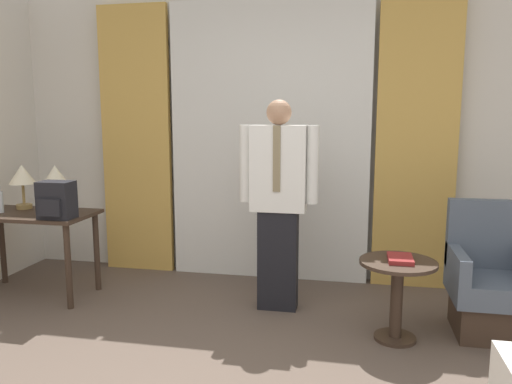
{
  "coord_description": "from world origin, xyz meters",
  "views": [
    {
      "loc": [
        0.8,
        -1.84,
        1.56
      ],
      "look_at": [
        0.06,
        1.83,
        0.97
      ],
      "focal_mm": 35.0,
      "sensor_mm": 36.0,
      "label": 1
    }
  ],
  "objects_px": {
    "side_table": "(397,287)",
    "bottle_near_edge": "(0,201)",
    "table_lamp_left": "(22,177)",
    "armchair": "(488,286)",
    "desk": "(31,226)",
    "person": "(278,198)",
    "table_lamp_right": "(55,178)",
    "backpack": "(56,200)",
    "book": "(400,259)"
  },
  "relations": [
    {
      "from": "table_lamp_right",
      "to": "backpack",
      "type": "height_order",
      "value": "table_lamp_right"
    },
    {
      "from": "desk",
      "to": "backpack",
      "type": "height_order",
      "value": "backpack"
    },
    {
      "from": "desk",
      "to": "table_lamp_right",
      "type": "xyz_separation_m",
      "value": [
        0.16,
        0.15,
        0.4
      ]
    },
    {
      "from": "desk",
      "to": "armchair",
      "type": "xyz_separation_m",
      "value": [
        3.66,
        -0.03,
        -0.27
      ]
    },
    {
      "from": "side_table",
      "to": "bottle_near_edge",
      "type": "bearing_deg",
      "value": 175.85
    },
    {
      "from": "desk",
      "to": "table_lamp_left",
      "type": "distance_m",
      "value": 0.46
    },
    {
      "from": "armchair",
      "to": "book",
      "type": "bearing_deg",
      "value": -158.27
    },
    {
      "from": "backpack",
      "to": "book",
      "type": "distance_m",
      "value": 2.67
    },
    {
      "from": "table_lamp_right",
      "to": "armchair",
      "type": "distance_m",
      "value": 3.57
    },
    {
      "from": "table_lamp_right",
      "to": "person",
      "type": "height_order",
      "value": "person"
    },
    {
      "from": "backpack",
      "to": "book",
      "type": "bearing_deg",
      "value": -2.4
    },
    {
      "from": "desk",
      "to": "side_table",
      "type": "bearing_deg",
      "value": -5.44
    },
    {
      "from": "book",
      "to": "side_table",
      "type": "bearing_deg",
      "value": -162.9
    },
    {
      "from": "bottle_near_edge",
      "to": "backpack",
      "type": "xyz_separation_m",
      "value": [
        0.61,
        -0.12,
        0.05
      ]
    },
    {
      "from": "desk",
      "to": "person",
      "type": "distance_m",
      "value": 2.14
    },
    {
      "from": "desk",
      "to": "person",
      "type": "height_order",
      "value": "person"
    },
    {
      "from": "table_lamp_left",
      "to": "armchair",
      "type": "height_order",
      "value": "table_lamp_left"
    },
    {
      "from": "side_table",
      "to": "book",
      "type": "bearing_deg",
      "value": 17.1
    },
    {
      "from": "desk",
      "to": "side_table",
      "type": "distance_m",
      "value": 3.03
    },
    {
      "from": "bottle_near_edge",
      "to": "book",
      "type": "relative_size",
      "value": 0.96
    },
    {
      "from": "table_lamp_right",
      "to": "bottle_near_edge",
      "type": "xyz_separation_m",
      "value": [
        -0.4,
        -0.2,
        -0.19
      ]
    },
    {
      "from": "book",
      "to": "person",
      "type": "bearing_deg",
      "value": 155.87
    },
    {
      "from": "table_lamp_right",
      "to": "desk",
      "type": "bearing_deg",
      "value": -136.82
    },
    {
      "from": "bottle_near_edge",
      "to": "armchair",
      "type": "bearing_deg",
      "value": 0.32
    },
    {
      "from": "table_lamp_left",
      "to": "side_table",
      "type": "height_order",
      "value": "table_lamp_left"
    },
    {
      "from": "armchair",
      "to": "side_table",
      "type": "xyz_separation_m",
      "value": [
        -0.65,
        -0.26,
        0.04
      ]
    },
    {
      "from": "armchair",
      "to": "book",
      "type": "xyz_separation_m",
      "value": [
        -0.64,
        -0.25,
        0.24
      ]
    },
    {
      "from": "table_lamp_left",
      "to": "bottle_near_edge",
      "type": "relative_size",
      "value": 1.68
    },
    {
      "from": "armchair",
      "to": "backpack",
      "type": "bearing_deg",
      "value": -177.5
    },
    {
      "from": "table_lamp_left",
      "to": "armchair",
      "type": "bearing_deg",
      "value": -2.68
    },
    {
      "from": "desk",
      "to": "table_lamp_right",
      "type": "relative_size",
      "value": 2.73
    },
    {
      "from": "table_lamp_right",
      "to": "armchair",
      "type": "height_order",
      "value": "table_lamp_right"
    },
    {
      "from": "table_lamp_left",
      "to": "table_lamp_right",
      "type": "bearing_deg",
      "value": 0.0
    },
    {
      "from": "armchair",
      "to": "person",
      "type": "bearing_deg",
      "value": 174.41
    },
    {
      "from": "bottle_near_edge",
      "to": "side_table",
      "type": "relative_size",
      "value": 0.41
    },
    {
      "from": "book",
      "to": "desk",
      "type": "bearing_deg",
      "value": 174.66
    },
    {
      "from": "table_lamp_right",
      "to": "bottle_near_edge",
      "type": "relative_size",
      "value": 1.68
    },
    {
      "from": "desk",
      "to": "backpack",
      "type": "xyz_separation_m",
      "value": [
        0.37,
        -0.17,
        0.26
      ]
    },
    {
      "from": "table_lamp_left",
      "to": "bottle_near_edge",
      "type": "xyz_separation_m",
      "value": [
        -0.08,
        -0.2,
        -0.19
      ]
    },
    {
      "from": "table_lamp_left",
      "to": "bottle_near_edge",
      "type": "distance_m",
      "value": 0.29
    },
    {
      "from": "table_lamp_left",
      "to": "book",
      "type": "bearing_deg",
      "value": -7.76
    },
    {
      "from": "person",
      "to": "bottle_near_edge",
      "type": "bearing_deg",
      "value": -175.8
    },
    {
      "from": "backpack",
      "to": "person",
      "type": "distance_m",
      "value": 1.77
    },
    {
      "from": "bottle_near_edge",
      "to": "person",
      "type": "relative_size",
      "value": 0.14
    },
    {
      "from": "desk",
      "to": "table_lamp_left",
      "type": "bearing_deg",
      "value": 136.82
    },
    {
      "from": "table_lamp_left",
      "to": "armchair",
      "type": "relative_size",
      "value": 0.42
    },
    {
      "from": "table_lamp_right",
      "to": "backpack",
      "type": "bearing_deg",
      "value": -56.97
    },
    {
      "from": "table_lamp_right",
      "to": "book",
      "type": "distance_m",
      "value": 2.92
    },
    {
      "from": "book",
      "to": "backpack",
      "type": "bearing_deg",
      "value": 177.6
    },
    {
      "from": "table_lamp_right",
      "to": "backpack",
      "type": "xyz_separation_m",
      "value": [
        0.21,
        -0.32,
        -0.14
      ]
    }
  ]
}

